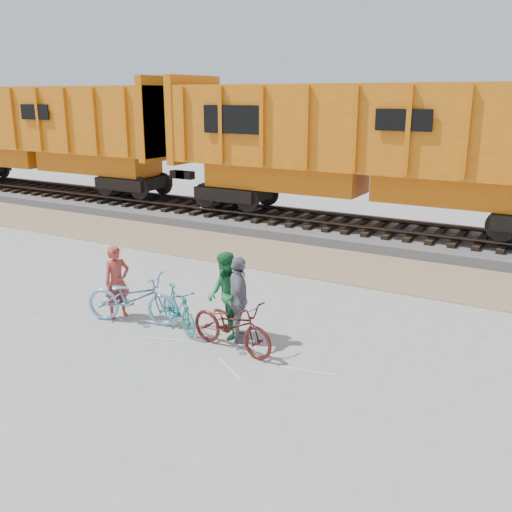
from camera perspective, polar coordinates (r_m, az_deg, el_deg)
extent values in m
plane|color=#9E9E99|center=(11.24, -2.82, -7.89)|extent=(120.00, 120.00, 0.00)
cube|color=#9E8262|center=(15.86, 7.95, -0.83)|extent=(120.00, 3.00, 0.02)
cube|color=slate|center=(19.01, 11.96, 2.21)|extent=(120.00, 4.00, 0.30)
cube|color=black|center=(21.78, -4.49, 4.79)|extent=(0.22, 2.60, 0.12)
cube|color=black|center=(18.96, 11.99, 2.83)|extent=(0.22, 2.60, 0.12)
cylinder|color=#382821|center=(18.27, 11.30, 2.76)|extent=(120.00, 0.12, 0.12)
cylinder|color=#382821|center=(19.61, 12.67, 3.57)|extent=(120.00, 0.12, 0.12)
cube|color=black|center=(27.59, -19.99, 7.45)|extent=(11.20, 2.20, 0.80)
cube|color=orange|center=(27.50, -20.16, 9.20)|extent=(11.76, 1.65, 0.90)
cube|color=orange|center=(27.38, -20.51, 12.83)|extent=(14.00, 3.00, 2.60)
cube|color=#CA660C|center=(22.58, -8.95, 13.43)|extent=(0.30, 3.06, 3.10)
cube|color=black|center=(18.94, 11.15, 4.66)|extent=(11.20, 2.20, 0.80)
cube|color=orange|center=(18.80, 11.29, 7.20)|extent=(11.76, 1.65, 0.90)
cube|color=orange|center=(18.63, 11.59, 12.52)|extent=(14.00, 3.00, 2.60)
cube|color=#CA660C|center=(21.79, -6.20, 13.45)|extent=(0.30, 3.06, 3.10)
cube|color=black|center=(18.99, -2.41, 13.48)|extent=(2.20, 0.04, 0.90)
imported|color=#6FA2CC|center=(11.89, -12.22, -4.15)|extent=(2.12, 1.22, 1.05)
imported|color=#1A7A76|center=(11.42, -7.79, -5.23)|extent=(1.50, 1.06, 0.89)
imported|color=#521715|center=(10.43, -2.43, -6.93)|extent=(1.93, 0.93, 0.97)
imported|color=#A93930|center=(12.21, -13.72, -2.52)|extent=(0.54, 0.66, 1.54)
imported|color=#1E6F37|center=(10.89, -3.03, -3.95)|extent=(1.03, 1.01, 1.67)
imported|color=slate|center=(10.67, -1.76, -4.39)|extent=(0.88, 1.04, 1.66)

